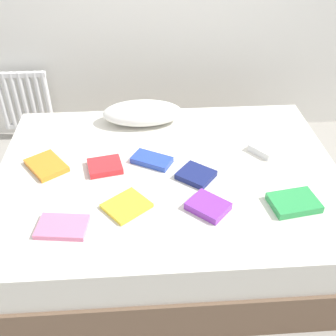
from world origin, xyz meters
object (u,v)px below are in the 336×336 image
pillow (142,113)px  textbook_green (294,203)px  textbook_white (268,147)px  textbook_pink (62,227)px  textbook_blue (152,160)px  textbook_yellow (127,206)px  textbook_orange (46,165)px  textbook_red (105,166)px  radiator (25,101)px  bed (169,203)px  textbook_purple (208,206)px  textbook_navy (196,175)px

pillow → textbook_green: 1.17m
textbook_white → textbook_pink: textbook_white is taller
textbook_white → textbook_blue: textbook_white is taller
textbook_yellow → textbook_pink: bearing=164.7°
textbook_white → textbook_yellow: size_ratio=0.92×
pillow → textbook_pink: 1.06m
textbook_orange → textbook_pink: (0.16, -0.50, -0.00)m
textbook_red → textbook_orange: textbook_red is taller
radiator → textbook_yellow: bearing=-60.1°
bed → textbook_green: bearing=-28.9°
bed → textbook_white: size_ratio=10.40×
textbook_red → textbook_purple: size_ratio=0.98×
textbook_blue → textbook_yellow: textbook_blue is taller
textbook_navy → textbook_orange: (-0.85, 0.15, -0.00)m
radiator → textbook_white: radiator is taller
textbook_white → textbook_blue: bearing=148.9°
radiator → textbook_navy: 1.79m
pillow → textbook_orange: size_ratio=2.22×
textbook_navy → textbook_yellow: bearing=-111.2°
textbook_blue → textbook_yellow: 0.41m
textbook_orange → textbook_blue: 0.61m
textbook_green → textbook_red: textbook_green is taller
bed → textbook_green: size_ratio=8.37×
textbook_red → textbook_navy: (0.51, -0.11, -0.00)m
textbook_red → textbook_purple: 0.66m
textbook_navy → textbook_orange: textbook_navy is taller
textbook_white → radiator: bearing=111.3°
radiator → textbook_red: bearing=-57.8°
radiator → pillow: 1.18m
textbook_red → textbook_white: (0.98, 0.13, 0.00)m
textbook_blue → radiator: bearing=160.9°
textbook_green → textbook_red: size_ratio=1.27×
textbook_orange → textbook_yellow: 0.60m
textbook_navy → radiator: bearing=173.0°
textbook_green → textbook_red: bearing=149.5°
bed → pillow: bearing=104.1°
textbook_green → textbook_purple: bearing=170.3°
textbook_green → textbook_blue: textbook_green is taller
textbook_navy → textbook_blue: same height
radiator → textbook_red: 1.38m
pillow → textbook_yellow: (-0.10, -0.85, -0.06)m
radiator → pillow: size_ratio=0.95×
textbook_navy → textbook_purple: bearing=-45.2°
textbook_purple → textbook_white: bearing=91.0°
bed → textbook_green: textbook_green is taller
textbook_white → textbook_pink: size_ratio=0.81×
textbook_orange → textbook_yellow: (0.47, -0.37, -0.00)m
textbook_red → textbook_green: bearing=-32.9°
textbook_green → textbook_blue: bearing=139.8°
textbook_green → textbook_orange: 1.39m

